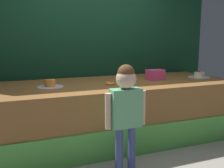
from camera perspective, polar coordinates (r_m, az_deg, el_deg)
name	(u,v)px	position (r m, az deg, el deg)	size (l,w,h in m)	color
ground_plane	(126,157)	(3.47, 2.94, -15.52)	(12.00, 12.00, 0.00)	gray
stage_platform	(107,111)	(3.91, -1.17, -5.91)	(3.81, 1.39, 0.85)	brown
curtain_backdrop	(90,35)	(4.51, -4.78, 10.62)	(4.50, 0.08, 3.09)	#113823
child_figure	(126,105)	(2.83, 3.00, -4.46)	(0.47, 0.22, 1.22)	#3F4C8C
pink_box	(155,75)	(4.15, 9.33, 1.99)	(0.26, 0.18, 0.16)	#E84883
donut	(110,83)	(3.68, -0.39, 0.11)	(0.13, 0.13, 0.03)	orange
cake_center	(50,85)	(3.58, -13.21, -0.11)	(0.34, 0.34, 0.10)	silver
cake_right	(199,75)	(4.59, 18.34, 1.78)	(0.36, 0.36, 0.12)	silver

